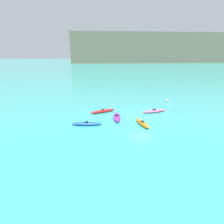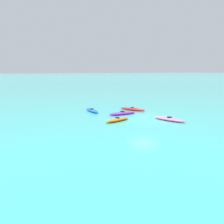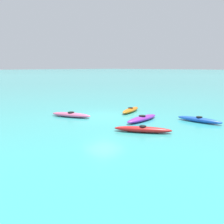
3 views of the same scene
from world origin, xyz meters
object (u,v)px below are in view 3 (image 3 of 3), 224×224
at_px(kayak_orange, 131,110).
at_px(kayak_pink, 71,115).
at_px(kayak_blue, 199,120).
at_px(kayak_red, 143,129).
at_px(kayak_purple, 142,118).

height_order(kayak_orange, kayak_pink, same).
bearing_deg(kayak_orange, kayak_blue, -175.03).
bearing_deg(kayak_blue, kayak_orange, 4.97).
relative_size(kayak_red, kayak_pink, 0.95).
height_order(kayak_red, kayak_purple, same).
bearing_deg(kayak_red, kayak_purple, -51.71).
xyz_separation_m(kayak_pink, kayak_purple, (-4.44, -2.63, -0.00)).
bearing_deg(kayak_blue, kayak_purple, 38.87).
relative_size(kayak_blue, kayak_pink, 0.94).
xyz_separation_m(kayak_blue, kayak_red, (1.14, 4.59, -0.00)).
relative_size(kayak_orange, kayak_pink, 0.92).
bearing_deg(kayak_purple, kayak_orange, -35.55).
height_order(kayak_orange, kayak_purple, same).
xyz_separation_m(kayak_red, kayak_pink, (6.21, 0.39, 0.00)).
distance_m(kayak_blue, kayak_red, 4.73).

